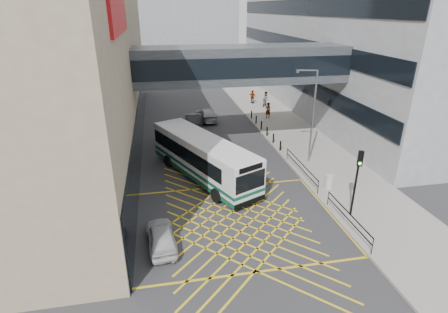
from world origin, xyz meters
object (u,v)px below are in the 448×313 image
street_lamp (311,111)px  pedestrian_b (266,99)px  car_silver (207,114)px  litter_bin (329,181)px  pedestrian_c (253,97)px  bus (202,156)px  traffic_light (357,174)px  car_dark (193,120)px  car_white (161,236)px  pedestrian_a (268,110)px

street_lamp → pedestrian_b: 17.70m
car_silver → litter_bin: 19.12m
street_lamp → pedestrian_c: bearing=103.0°
litter_bin → car_silver: bearing=108.7°
pedestrian_b → bus: bearing=-154.4°
traffic_light → car_dark: bearing=136.2°
car_white → bus: bearing=-117.8°
pedestrian_b → pedestrian_c: 2.30m
street_lamp → car_white: bearing=-129.1°
car_white → traffic_light: traffic_light is taller
street_lamp → litter_bin: street_lamp is taller
car_white → street_lamp: 15.56m
street_lamp → pedestrian_b: bearing=98.7°
traffic_light → pedestrian_a: bearing=111.6°
car_silver → car_white: bearing=71.2°
bus → car_white: size_ratio=2.84×
car_white → car_dark: size_ratio=0.81×
bus → car_dark: bus is taller
litter_bin → pedestrian_b: 22.17m
car_white → pedestrian_a: pedestrian_a is taller
car_dark → litter_bin: (7.93, -15.88, -0.11)m
car_white → pedestrian_c: (12.65, 28.18, 0.39)m
car_white → pedestrian_b: (13.92, 26.26, 0.50)m
pedestrian_c → litter_bin: bearing=131.9°
car_silver → pedestrian_c: (6.99, 5.87, 0.31)m
pedestrian_a → car_silver: bearing=-20.3°
pedestrian_b → pedestrian_c: pedestrian_b is taller
car_dark → traffic_light: size_ratio=1.14×
car_silver → bus: bearing=76.1°
bus → street_lamp: street_lamp is taller
car_white → litter_bin: 12.52m
street_lamp → pedestrian_a: bearing=102.3°
car_dark → pedestrian_b: size_ratio=2.54×
car_silver → pedestrian_c: size_ratio=2.66×
bus → street_lamp: bearing=-18.1°
car_silver → litter_bin: size_ratio=4.60×
traffic_light → litter_bin: (0.27, 3.57, -2.31)m
pedestrian_a → pedestrian_c: size_ratio=1.05×
car_white → pedestrian_a: 24.81m
pedestrian_c → bus: bearing=109.1°
bus → car_dark: bearing=62.6°
bus → car_white: 8.65m
car_silver → pedestrian_a: (6.98, -0.97, 0.36)m
pedestrian_c → car_white: bearing=109.8°
car_dark → car_white: bearing=82.7°
car_white → pedestrian_b: bearing=-123.2°
car_dark → street_lamp: street_lamp is taller
pedestrian_b → pedestrian_c: (-1.27, 1.92, -0.11)m
bus → car_silver: (2.37, 14.38, -0.98)m
car_dark → pedestrian_a: (8.77, 1.26, 0.30)m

